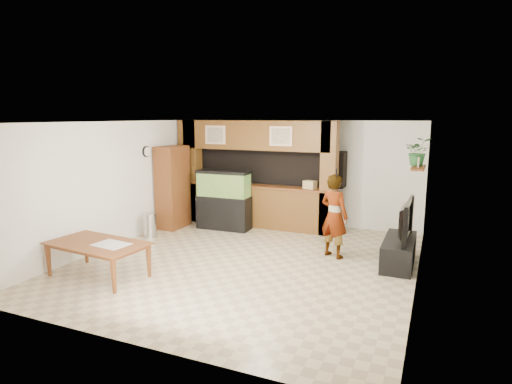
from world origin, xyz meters
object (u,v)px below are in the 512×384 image
at_px(television, 401,220).
at_px(person, 334,216).
at_px(pantry_cabinet, 173,187).
at_px(dining_table, 97,260).
at_px(aquarium, 224,201).

height_order(television, person, person).
bearing_deg(pantry_cabinet, dining_table, -78.13).
distance_m(aquarium, dining_table, 3.73).
bearing_deg(dining_table, television, 35.18).
relative_size(person, dining_table, 0.96).
xyz_separation_m(television, person, (-1.21, -0.04, -0.03)).
bearing_deg(person, pantry_cabinet, 15.03).
distance_m(television, person, 1.21).
bearing_deg(pantry_cabinet, aquarium, 15.84).
bearing_deg(dining_table, aquarium, 87.16).
xyz_separation_m(aquarium, person, (2.92, -1.03, 0.12)).
bearing_deg(aquarium, dining_table, -100.12).
height_order(person, dining_table, person).
bearing_deg(television, pantry_cabinet, 84.47).
xyz_separation_m(pantry_cabinet, person, (4.14, -0.69, -0.18)).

